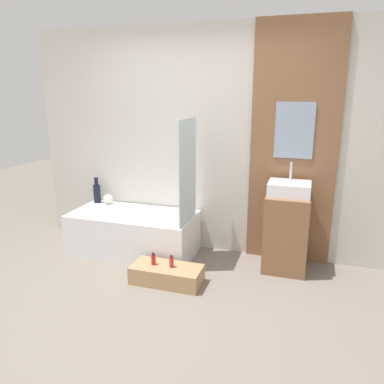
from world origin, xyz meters
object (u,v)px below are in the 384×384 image
at_px(sink, 289,189).
at_px(vase_round_light, 108,199).
at_px(bottle_soap_secondary, 171,262).
at_px(bathtub, 134,232).
at_px(wooden_step_bench, 167,274).
at_px(bottle_soap_primary, 153,259).
at_px(vase_tall_dark, 97,192).

height_order(sink, vase_round_light, sink).
bearing_deg(bottle_soap_secondary, vase_round_light, 144.45).
distance_m(bathtub, wooden_step_bench, 0.89).
height_order(sink, bottle_soap_secondary, sink).
distance_m(wooden_step_bench, bottle_soap_primary, 0.20).
distance_m(bathtub, bottle_soap_primary, 0.77).
distance_m(bathtub, sink, 1.87).
height_order(vase_tall_dark, bottle_soap_primary, vase_tall_dark).
xyz_separation_m(vase_tall_dark, vase_round_light, (0.16, -0.02, -0.07)).
xyz_separation_m(vase_tall_dark, bottle_soap_secondary, (1.33, -0.85, -0.39)).
distance_m(vase_round_light, bottle_soap_primary, 1.32).
height_order(wooden_step_bench, bottle_soap_primary, bottle_soap_primary).
bearing_deg(vase_round_light, bottle_soap_primary, -40.62).
distance_m(sink, vase_round_light, 2.25).
relative_size(vase_round_light, bottle_soap_primary, 0.95).
height_order(wooden_step_bench, vase_tall_dark, vase_tall_dark).
relative_size(sink, vase_tall_dark, 1.30).
bearing_deg(bottle_soap_primary, vase_round_light, 139.38).
relative_size(wooden_step_bench, bottle_soap_primary, 5.62).
bearing_deg(wooden_step_bench, vase_tall_dark, 146.38).
height_order(bathtub, sink, sink).
bearing_deg(bottle_soap_primary, bathtub, 130.71).
relative_size(bathtub, bottle_soap_primary, 11.55).
height_order(bottle_soap_primary, bottle_soap_secondary, same).
bearing_deg(bathtub, vase_round_light, 152.00).
bearing_deg(vase_round_light, sink, -3.71).
bearing_deg(vase_round_light, wooden_step_bench, -36.82).
bearing_deg(wooden_step_bench, sink, 32.00).
bearing_deg(bathtub, wooden_step_bench, -42.20).
xyz_separation_m(wooden_step_bench, bottle_soap_primary, (-0.14, -0.00, 0.15)).
bearing_deg(sink, bathtub, -176.54).
relative_size(sink, bottle_soap_secondary, 3.35).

